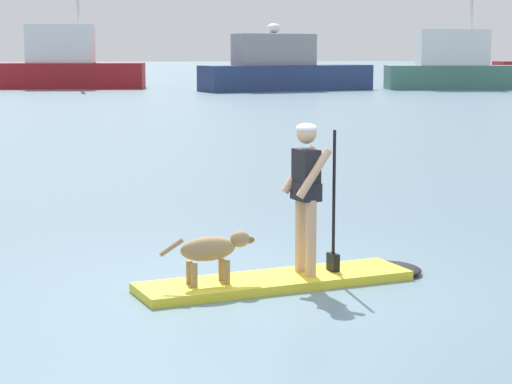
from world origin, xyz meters
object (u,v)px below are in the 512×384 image
(paddleboard, at_px, (293,279))
(moored_boat_port, at_px, (459,67))
(person_paddler, at_px, (307,187))
(moored_boat_starboard, at_px, (68,65))
(dog, at_px, (212,250))
(moored_boat_center, at_px, (283,69))

(paddleboard, xyz_separation_m, moored_boat_port, (23.66, 48.89, 1.41))
(person_paddler, relative_size, moored_boat_starboard, 0.15)
(person_paddler, distance_m, moored_boat_starboard, 55.72)
(dog, height_order, moored_boat_center, moored_boat_center)
(paddleboard, xyz_separation_m, dog, (-0.94, -0.20, 0.42))
(person_paddler, height_order, moored_boat_center, moored_boat_center)
(person_paddler, height_order, dog, person_paddler)
(paddleboard, height_order, moored_boat_port, moored_boat_port)
(paddleboard, distance_m, moored_boat_starboard, 55.77)
(moored_boat_starboard, bearing_deg, dog, -89.50)
(paddleboard, relative_size, moored_boat_starboard, 0.31)
(paddleboard, bearing_deg, moored_boat_center, 76.51)
(person_paddler, xyz_separation_m, moored_boat_port, (23.50, 48.86, 0.38))
(moored_boat_port, bearing_deg, moored_boat_starboard, 164.76)
(moored_boat_center, bearing_deg, moored_boat_starboard, 153.86)
(moored_boat_center, bearing_deg, person_paddler, -103.32)
(moored_boat_starboard, xyz_separation_m, moored_boat_port, (25.09, -6.84, -0.12))
(person_paddler, relative_size, moored_boat_center, 0.15)
(moored_boat_starboard, bearing_deg, moored_boat_port, -15.24)
(moored_boat_starboard, height_order, moored_boat_port, moored_boat_starboard)
(paddleboard, xyz_separation_m, moored_boat_starboard, (-1.43, 55.73, 1.53))
(paddleboard, relative_size, moored_boat_center, 0.30)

